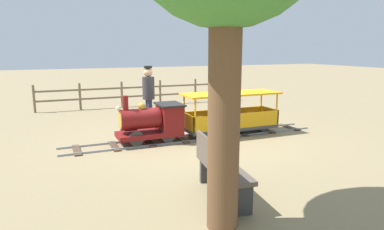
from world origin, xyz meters
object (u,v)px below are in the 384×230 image
Objects in this scene: locomotive at (153,121)px; park_bench at (220,169)px; conductor_person at (149,93)px; passenger_car at (231,117)px.

park_bench is (-3.07, -0.04, -0.07)m from locomotive.
passenger_car is at bearing -124.17° from conductor_person.
locomotive reaches higher than passenger_car.
conductor_person is 1.21× the size of park_bench.
park_bench is (-3.07, 1.89, -0.01)m from passenger_car.
conductor_person is at bearing -2.66° from park_bench.
passenger_car is 2.12m from conductor_person.
conductor_person is at bearing -11.40° from locomotive.
locomotive reaches higher than park_bench.
park_bench is at bearing 148.37° from passenger_car.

